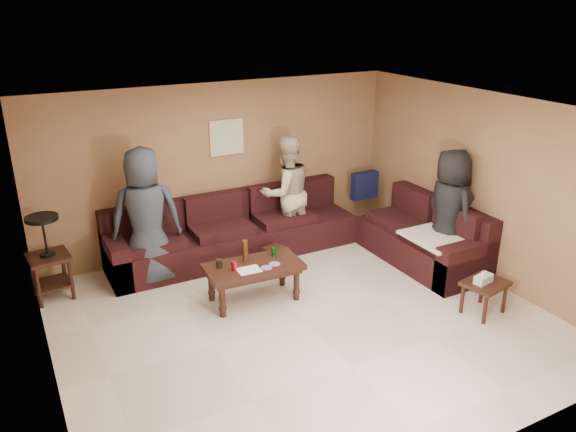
# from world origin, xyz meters

# --- Properties ---
(room) EXTENTS (5.60, 5.50, 2.50)m
(room) POSITION_xyz_m (0.00, 0.00, 1.66)
(room) COLOR beige
(room) RESTS_ON ground
(sectional_sofa) EXTENTS (4.65, 2.90, 0.97)m
(sectional_sofa) POSITION_xyz_m (0.81, 1.52, 0.33)
(sectional_sofa) COLOR black
(sectional_sofa) RESTS_ON ground
(coffee_table) EXTENTS (1.23, 0.67, 0.78)m
(coffee_table) POSITION_xyz_m (-0.31, 0.72, 0.42)
(coffee_table) COLOR black
(coffee_table) RESTS_ON ground
(end_table_left) EXTENTS (0.53, 0.53, 1.11)m
(end_table_left) POSITION_xyz_m (-2.55, 1.99, 0.58)
(end_table_left) COLOR black
(end_table_left) RESTS_ON ground
(side_table_right) EXTENTS (0.58, 0.50, 0.57)m
(side_table_right) POSITION_xyz_m (2.01, -0.87, 0.37)
(side_table_right) COLOR black
(side_table_right) RESTS_ON ground
(waste_bin) EXTENTS (0.35, 0.35, 0.34)m
(waste_bin) POSITION_xyz_m (0.32, 1.36, 0.17)
(waste_bin) COLOR black
(waste_bin) RESTS_ON ground
(wall_art) EXTENTS (0.52, 0.04, 0.52)m
(wall_art) POSITION_xyz_m (0.10, 2.48, 1.70)
(wall_art) COLOR #CEB480
(wall_art) RESTS_ON ground
(person_left) EXTENTS (1.01, 0.76, 1.86)m
(person_left) POSITION_xyz_m (-1.32, 1.85, 0.93)
(person_left) COLOR #292F39
(person_left) RESTS_ON ground
(person_middle) EXTENTS (0.86, 0.68, 1.74)m
(person_middle) POSITION_xyz_m (0.84, 2.02, 0.87)
(person_middle) COLOR tan
(person_middle) RESTS_ON ground
(person_right) EXTENTS (0.61, 0.88, 1.74)m
(person_right) POSITION_xyz_m (2.44, 0.27, 0.87)
(person_right) COLOR black
(person_right) RESTS_ON ground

